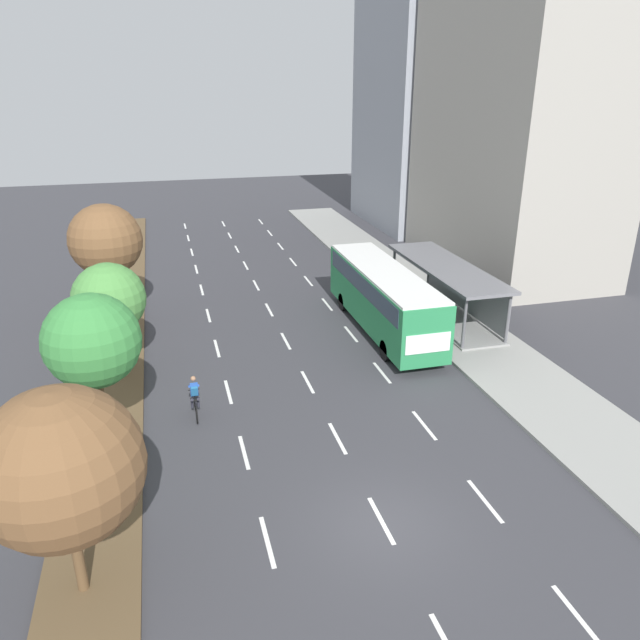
{
  "coord_description": "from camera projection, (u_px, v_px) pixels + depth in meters",
  "views": [
    {
      "loc": [
        -5.58,
        -13.45,
        12.41
      ],
      "look_at": [
        1.67,
        13.62,
        1.2
      ],
      "focal_mm": 33.74,
      "sensor_mm": 36.0,
      "label": 1
    }
  ],
  "objects": [
    {
      "name": "ground_plane",
      "position": [
        384.0,
        525.0,
        18.01
      ],
      "size": [
        140.0,
        140.0,
        0.0
      ],
      "primitive_type": "plane",
      "color": "#38383D"
    },
    {
      "name": "median_strip",
      "position": [
        121.0,
        315.0,
        33.93
      ],
      "size": [
        2.6,
        52.0,
        0.12
      ],
      "primitive_type": "cube",
      "color": "brown",
      "rests_on": "ground"
    },
    {
      "name": "sidewalk_right",
      "position": [
        409.0,
        289.0,
        38.14
      ],
      "size": [
        4.5,
        52.0,
        0.15
      ],
      "primitive_type": "cube",
      "color": "gray",
      "rests_on": "ground"
    },
    {
      "name": "lane_divider_left",
      "position": [
        208.0,
        315.0,
        34.05
      ],
      "size": [
        0.14,
        48.65,
        0.01
      ],
      "color": "white",
      "rests_on": "ground"
    },
    {
      "name": "lane_divider_center",
      "position": [
        269.0,
        310.0,
        34.9
      ],
      "size": [
        0.14,
        48.65,
        0.01
      ],
      "color": "white",
      "rests_on": "ground"
    },
    {
      "name": "lane_divider_right",
      "position": [
        327.0,
        304.0,
        35.74
      ],
      "size": [
        0.14,
        48.65,
        0.01
      ],
      "color": "white",
      "rests_on": "ground"
    },
    {
      "name": "bus_shelter",
      "position": [
        449.0,
        285.0,
        33.27
      ],
      "size": [
        2.9,
        10.1,
        2.86
      ],
      "color": "gray",
      "rests_on": "sidewalk_right"
    },
    {
      "name": "bus",
      "position": [
        383.0,
        294.0,
        31.29
      ],
      "size": [
        2.54,
        11.29,
        3.37
      ],
      "color": "#28844C",
      "rests_on": "ground"
    },
    {
      "name": "cyclist",
      "position": [
        195.0,
        398.0,
        23.58
      ],
      "size": [
        0.46,
        1.82,
        1.71
      ],
      "color": "black",
      "rests_on": "ground"
    },
    {
      "name": "median_tree_nearest",
      "position": [
        61.0,
        467.0,
        14.26
      ],
      "size": [
        3.98,
        3.98,
        5.74
      ],
      "color": "brown",
      "rests_on": "median_strip"
    },
    {
      "name": "median_tree_second",
      "position": [
        92.0,
        341.0,
        19.75
      ],
      "size": [
        3.2,
        3.2,
        5.92
      ],
      "color": "brown",
      "rests_on": "median_strip"
    },
    {
      "name": "median_tree_third",
      "position": [
        109.0,
        299.0,
        25.68
      ],
      "size": [
        3.11,
        3.11,
        5.15
      ],
      "color": "brown",
      "rests_on": "median_strip"
    },
    {
      "name": "median_tree_fourth",
      "position": [
        105.0,
        240.0,
        30.83
      ],
      "size": [
        3.73,
        3.73,
        6.51
      ],
      "color": "brown",
      "rests_on": "median_strip"
    },
    {
      "name": "building_near_right",
      "position": [
        518.0,
        107.0,
        39.35
      ],
      "size": [
        8.17,
        15.66,
        21.53
      ],
      "primitive_type": "cube",
      "color": "#A39E93",
      "rests_on": "ground"
    },
    {
      "name": "building_mid_right",
      "position": [
        412.0,
        111.0,
        52.53
      ],
      "size": [
        6.87,
        12.82,
        19.75
      ],
      "primitive_type": "cube",
      "color": "#8E939E",
      "rests_on": "ground"
    }
  ]
}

